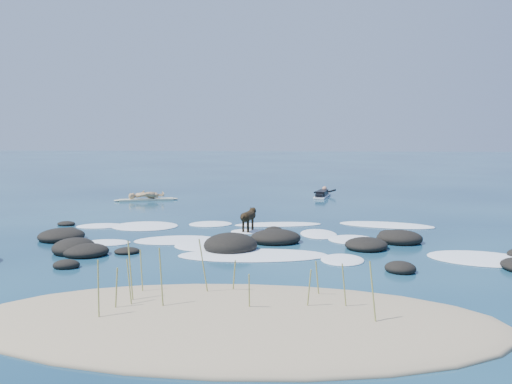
{
  "coord_description": "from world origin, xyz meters",
  "views": [
    {
      "loc": [
        1.12,
        -17.19,
        3.11
      ],
      "look_at": [
        -0.69,
        4.0,
        0.9
      ],
      "focal_mm": 40.0,
      "sensor_mm": 36.0,
      "label": 1
    }
  ],
  "objects": [
    {
      "name": "dog",
      "position": [
        -0.61,
        0.39,
        0.51
      ],
      "size": [
        0.49,
        1.2,
        0.77
      ],
      "rotation": [
        0.0,
        0.0,
        1.33
      ],
      "color": "black",
      "rests_on": "ground"
    },
    {
      "name": "reef_rocks",
      "position": [
        -1.13,
        -2.2,
        0.11
      ],
      "size": [
        14.43,
        6.56,
        0.62
      ],
      "color": "black",
      "rests_on": "ground"
    },
    {
      "name": "breaking_foam",
      "position": [
        0.2,
        -0.54,
        0.01
      ],
      "size": [
        13.59,
        7.34,
        0.12
      ],
      "color": "white",
      "rests_on": "ground"
    },
    {
      "name": "sand_dune",
      "position": [
        0.0,
        -8.2,
        0.0
      ],
      "size": [
        9.0,
        4.4,
        0.6
      ],
      "primitive_type": "ellipsoid",
      "color": "#9E8966",
      "rests_on": "ground"
    },
    {
      "name": "dune_grass",
      "position": [
        -0.44,
        -7.95,
        0.59
      ],
      "size": [
        4.33,
        1.8,
        1.16
      ],
      "color": "#949749",
      "rests_on": "ground"
    },
    {
      "name": "paddling_surfer_rig",
      "position": [
        2.0,
        10.56,
        0.15
      ],
      "size": [
        1.18,
        2.57,
        0.44
      ],
      "rotation": [
        0.0,
        0.0,
        1.39
      ],
      "color": "white",
      "rests_on": "ground"
    },
    {
      "name": "ground",
      "position": [
        0.0,
        0.0,
        0.0
      ],
      "size": [
        160.0,
        160.0,
        0.0
      ],
      "primitive_type": "plane",
      "color": "#0A2642",
      "rests_on": "ground"
    },
    {
      "name": "standing_surfer_rig",
      "position": [
        -6.14,
        8.38,
        0.66
      ],
      "size": [
        2.84,
        1.35,
        1.68
      ],
      "rotation": [
        0.0,
        0.0,
        0.37
      ],
      "color": "beige",
      "rests_on": "ground"
    }
  ]
}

